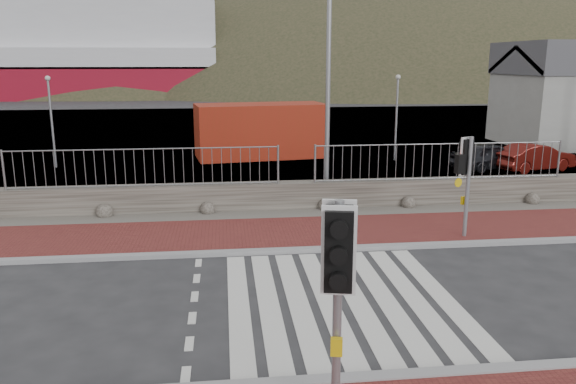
{
  "coord_description": "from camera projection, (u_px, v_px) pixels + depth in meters",
  "views": [
    {
      "loc": [
        -2.31,
        -10.48,
        4.79
      ],
      "look_at": [
        -0.76,
        3.0,
        1.59
      ],
      "focal_mm": 35.0,
      "sensor_mm": 36.0,
      "label": 1
    }
  ],
  "objects": [
    {
      "name": "railing",
      "position": [
        297.0,
        155.0,
        17.99
      ],
      "size": [
        18.07,
        0.07,
        1.22
      ],
      "color": "gray",
      "rests_on": "stone_wall"
    },
    {
      "name": "car_a",
      "position": [
        489.0,
        156.0,
        25.07
      ],
      "size": [
        3.86,
        2.36,
        1.23
      ],
      "primitive_type": "imported",
      "rotation": [
        0.0,
        0.0,
        1.84
      ],
      "color": "black",
      "rests_on": "ground"
    },
    {
      "name": "sidewalk_far",
      "position": [
        309.0,
        233.0,
        15.83
      ],
      "size": [
        40.0,
        3.0,
        0.08
      ],
      "primitive_type": "cube",
      "color": "maroon",
      "rests_on": "ground"
    },
    {
      "name": "shipping_container",
      "position": [
        261.0,
        131.0,
        28.21
      ],
      "size": [
        6.72,
        3.57,
        2.67
      ],
      "primitive_type": "cube",
      "rotation": [
        0.0,
        0.0,
        0.15
      ],
      "color": "maroon",
      "rests_on": "ground"
    },
    {
      "name": "water",
      "position": [
        241.0,
        98.0,
        72.31
      ],
      "size": [
        220.0,
        50.0,
        0.05
      ],
      "primitive_type": "cube",
      "color": "#3F4C54",
      "rests_on": "ground"
    },
    {
      "name": "gravel_strip",
      "position": [
        299.0,
        214.0,
        17.77
      ],
      "size": [
        40.0,
        1.5,
        0.06
      ],
      "primitive_type": "cube",
      "color": "#59544C",
      "rests_on": "ground"
    },
    {
      "name": "zebra_crossing",
      "position": [
        341.0,
        300.0,
        11.49
      ],
      "size": [
        4.62,
        5.6,
        0.01
      ],
      "color": "silver",
      "rests_on": "ground"
    },
    {
      "name": "stone_wall",
      "position": [
        296.0,
        195.0,
        18.45
      ],
      "size": [
        40.0,
        0.6,
        0.9
      ],
      "primitive_type": "cube",
      "color": "#413C36",
      "rests_on": "ground"
    },
    {
      "name": "ferry",
      "position": [
        49.0,
        56.0,
        73.17
      ],
      "size": [
        50.0,
        16.0,
        20.0
      ],
      "color": "maroon",
      "rests_on": "ground"
    },
    {
      "name": "car_b",
      "position": [
        535.0,
        157.0,
        24.82
      ],
      "size": [
        3.89,
        2.21,
        1.21
      ],
      "primitive_type": "imported",
      "rotation": [
        0.0,
        0.0,
        1.84
      ],
      "color": "#510F0B",
      "rests_on": "ground"
    },
    {
      "name": "streetlight",
      "position": [
        333.0,
        55.0,
        18.3
      ],
      "size": [
        1.84,
        0.61,
        8.8
      ],
      "rotation": [
        0.0,
        0.0,
        -0.24
      ],
      "color": "gray",
      "rests_on": "ground"
    },
    {
      "name": "ground",
      "position": [
        341.0,
        300.0,
        11.49
      ],
      "size": [
        220.0,
        220.0,
        0.0
      ],
      "primitive_type": "plane",
      "color": "#28282B",
      "rests_on": "ground"
    },
    {
      "name": "hills_backdrop",
      "position": [
        276.0,
        216.0,
        102.52
      ],
      "size": [
        254.0,
        90.0,
        100.0
      ],
      "color": "#282E1B",
      "rests_on": "ground"
    },
    {
      "name": "traffic_signal_far",
      "position": [
        468.0,
        166.0,
        14.96
      ],
      "size": [
        0.69,
        0.42,
        2.82
      ],
      "rotation": [
        0.0,
        0.0,
        3.5
      ],
      "color": "gray",
      "rests_on": "ground"
    },
    {
      "name": "quay",
      "position": [
        257.0,
        132.0,
        38.47
      ],
      "size": [
        120.0,
        40.0,
        0.5
      ],
      "primitive_type": "cube",
      "color": "#4C4C4F",
      "rests_on": "ground"
    },
    {
      "name": "kerb_far",
      "position": [
        317.0,
        250.0,
        14.38
      ],
      "size": [
        40.0,
        0.25,
        0.12
      ],
      "primitive_type": "cube",
      "color": "gray",
      "rests_on": "ground"
    },
    {
      "name": "kerb_near",
      "position": [
        382.0,
        378.0,
        8.58
      ],
      "size": [
        40.0,
        0.25,
        0.12
      ],
      "primitive_type": "cube",
      "color": "gray",
      "rests_on": "ground"
    },
    {
      "name": "traffic_signal_near",
      "position": [
        338.0,
        266.0,
        7.17
      ],
      "size": [
        0.49,
        0.35,
        3.09
      ],
      "rotation": [
        0.0,
        0.0,
        -0.2
      ],
      "color": "gray",
      "rests_on": "ground"
    }
  ]
}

